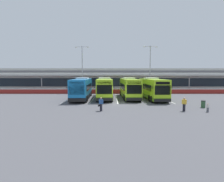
{
  "coord_description": "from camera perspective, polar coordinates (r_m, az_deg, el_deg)",
  "views": [
    {
      "loc": [
        -0.86,
        -27.24,
        4.2
      ],
      "look_at": [
        -0.99,
        3.0,
        1.6
      ],
      "focal_mm": 29.66,
      "sensor_mm": 36.0,
      "label": 1
    }
  ],
  "objects": [
    {
      "name": "coach_bus_right_centre",
      "position": [
        33.45,
        12.55,
        0.66
      ],
      "size": [
        3.2,
        12.22,
        3.78
      ],
      "color": "#9ED11E",
      "rests_on": "ground"
    },
    {
      "name": "litter_bin",
      "position": [
        26.66,
        26.54,
        -3.65
      ],
      "size": [
        0.54,
        0.54,
        0.93
      ],
      "color": "#2D5133",
      "rests_on": "ground"
    },
    {
      "name": "bay_stripe_mid_east",
      "position": [
        34.76,
        15.71,
        -2.2
      ],
      "size": [
        0.14,
        13.0,
        0.01
      ],
      "primitive_type": "cube",
      "color": "silver",
      "rests_on": "ground"
    },
    {
      "name": "bay_stripe_far_west",
      "position": [
        34.34,
        -12.44,
        -2.22
      ],
      "size": [
        0.14,
        13.0,
        0.01
      ],
      "primitive_type": "cube",
      "color": "silver",
      "rests_on": "ground"
    },
    {
      "name": "pedestrian_in_dark_coat",
      "position": [
        23.13,
        21.6,
        -3.7
      ],
      "size": [
        0.5,
        0.42,
        1.62
      ],
      "color": "black",
      "rests_on": "ground"
    },
    {
      "name": "bay_stripe_west",
      "position": [
        33.67,
        -5.45,
        -2.27
      ],
      "size": [
        0.14,
        13.0,
        0.01
      ],
      "primitive_type": "cube",
      "color": "silver",
      "rests_on": "ground"
    },
    {
      "name": "bay_stripe_mid_west",
      "position": [
        33.51,
        1.72,
        -2.28
      ],
      "size": [
        0.14,
        13.0,
        0.01
      ],
      "primitive_type": "cube",
      "color": "silver",
      "rests_on": "ground"
    },
    {
      "name": "red_barrier_wall",
      "position": [
        41.91,
        1.43,
        -0.08
      ],
      "size": [
        60.0,
        0.4,
        1.1
      ],
      "color": "maroon",
      "rests_on": "ground"
    },
    {
      "name": "pedestrian_with_handbag",
      "position": [
        21.71,
        -3.19,
        -3.95
      ],
      "size": [
        0.63,
        0.49,
        1.62
      ],
      "color": "black",
      "rests_on": "ground"
    },
    {
      "name": "bay_stripe_centre",
      "position": [
        33.88,
        8.84,
        -2.26
      ],
      "size": [
        0.14,
        13.0,
        0.01
      ],
      "primitive_type": "cube",
      "color": "silver",
      "rests_on": "ground"
    },
    {
      "name": "pedestrian_child",
      "position": [
        23.76,
        27.68,
        -4.51
      ],
      "size": [
        0.33,
        0.19,
        1.0
      ],
      "color": "slate",
      "rests_on": "ground"
    },
    {
      "name": "ground_plane",
      "position": [
        27.57,
        2.04,
        -3.85
      ],
      "size": [
        200.0,
        200.0,
        0.0
      ],
      "primitive_type": "plane",
      "color": "#4C4C51"
    },
    {
      "name": "coach_bus_left_centre",
      "position": [
        33.7,
        -2.04,
        0.8
      ],
      "size": [
        3.2,
        12.22,
        3.78
      ],
      "color": "#9ED11E",
      "rests_on": "ground"
    },
    {
      "name": "coach_bus_centre",
      "position": [
        34.06,
        5.59,
        0.83
      ],
      "size": [
        3.2,
        12.22,
        3.78
      ],
      "color": "#9ED11E",
      "rests_on": "ground"
    },
    {
      "name": "coach_bus_leftmost",
      "position": [
        33.29,
        -9.01,
        0.69
      ],
      "size": [
        3.2,
        12.22,
        3.78
      ],
      "color": "#1972B7",
      "rests_on": "ground"
    },
    {
      "name": "lamp_post_west",
      "position": [
        44.82,
        -8.9,
        7.53
      ],
      "size": [
        3.24,
        0.28,
        11.0
      ],
      "color": "#9E9EA3",
      "rests_on": "ground"
    },
    {
      "name": "lamp_post_centre",
      "position": [
        44.58,
        11.91,
        7.49
      ],
      "size": [
        3.24,
        0.28,
        11.0
      ],
      "color": "#9E9EA3",
      "rests_on": "ground"
    },
    {
      "name": "terminal_building",
      "position": [
        54.16,
        1.16,
        3.66
      ],
      "size": [
        70.0,
        13.0,
        6.0
      ],
      "color": "silver",
      "rests_on": "ground"
    }
  ]
}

